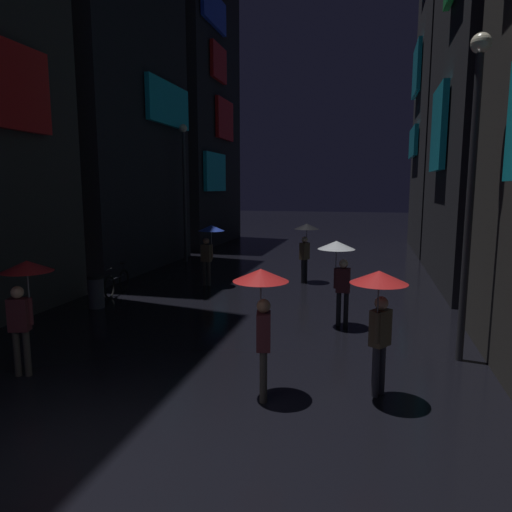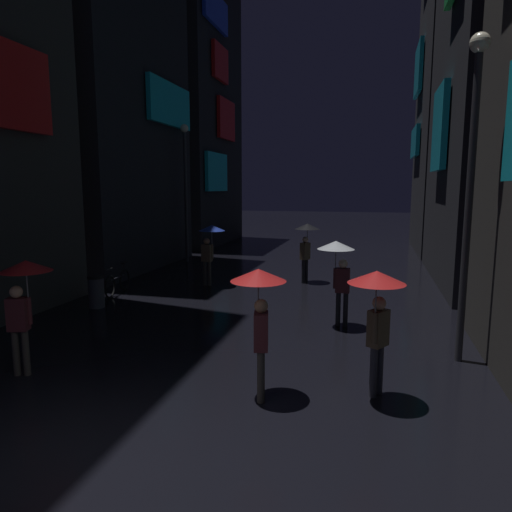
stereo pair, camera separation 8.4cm
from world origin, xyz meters
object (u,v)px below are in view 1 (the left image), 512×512
Objects in this scene: streetlamp_right_near at (472,166)px; pedestrian_near_crossing_red at (25,286)px; pedestrian_foreground_left_red at (379,298)px; bicycle_parked_at_storefront at (117,282)px; streetlamp_left_far at (184,178)px; pedestrian_midstreet_centre_black at (306,236)px; pedestrian_midstreet_left_red at (262,297)px; trash_bin at (96,292)px; pedestrian_foreground_right_clear at (339,259)px; pedestrian_far_right_blue at (210,238)px.

pedestrian_near_crossing_red is at bearing -160.86° from streetlamp_right_near.
pedestrian_foreground_left_red reaches higher than bicycle_parked_at_storefront.
streetlamp_left_far is at bearing 100.10° from pedestrian_near_crossing_red.
pedestrian_midstreet_centre_black is at bearing -28.36° from streetlamp_left_far.
trash_bin is at bearing 143.85° from pedestrian_midstreet_left_red.
pedestrian_near_crossing_red is (-5.21, -4.40, 0.00)m from pedestrian_foreground_right_clear.
pedestrian_near_crossing_red is 13.05m from streetlamp_left_far.
bicycle_parked_at_storefront is (-7.97, 5.49, -1.28)m from pedestrian_foreground_left_red.
pedestrian_foreground_right_clear is 1.00× the size of pedestrian_foreground_left_red.
pedestrian_foreground_right_clear is 0.35× the size of streetlamp_right_near.
bicycle_parked_at_storefront is at bearing -148.94° from pedestrian_midstreet_centre_black.
pedestrian_midstreet_left_red is (0.57, -9.26, 0.00)m from pedestrian_midstreet_centre_black.
trash_bin is (-7.67, 3.88, -1.20)m from pedestrian_foreground_left_red.
streetlamp_left_far is at bearing 121.56° from pedestrian_far_right_blue.
pedestrian_far_right_blue is 1.00× the size of pedestrian_foreground_left_red.
streetlamp_right_near reaches higher than pedestrian_foreground_left_red.
pedestrian_foreground_right_clear is at bearing 103.24° from pedestrian_foreground_left_red.
pedestrian_foreground_right_clear reaches higher than trash_bin.
pedestrian_near_crossing_red is at bearing -94.18° from pedestrian_far_right_blue.
pedestrian_midstreet_left_red is at bearing -36.15° from trash_bin.
pedestrian_far_right_blue is 9.18m from streetlamp_right_near.
pedestrian_far_right_blue is at bearing 143.19° from streetlamp_right_near.
trash_bin is (0.30, -1.62, 0.08)m from bicycle_parked_at_storefront.
pedestrian_foreground_right_clear is 1.00× the size of pedestrian_midstreet_centre_black.
streetlamp_left_far is 1.00× the size of streetlamp_right_near.
pedestrian_foreground_right_clear is at bearing 77.68° from pedestrian_midstreet_left_red.
pedestrian_near_crossing_red is 4.88m from trash_bin.
pedestrian_midstreet_centre_black is 9.27m from pedestrian_midstreet_left_red.
trash_bin is (-1.56, 4.46, -1.20)m from pedestrian_near_crossing_red.
pedestrian_far_right_blue is 5.84m from streetlamp_left_far.
pedestrian_midstreet_left_red is 1.00× the size of pedestrian_near_crossing_red.
pedestrian_midstreet_left_red and pedestrian_foreground_left_red have the same top height.
streetlamp_left_far is at bearing 117.69° from pedestrian_midstreet_left_red.
streetlamp_right_near reaches higher than pedestrian_foreground_right_clear.
pedestrian_foreground_right_clear is 1.00× the size of pedestrian_near_crossing_red.
pedestrian_midstreet_centre_black is at bearing 93.53° from pedestrian_midstreet_left_red.
streetlamp_right_near is at bearing -44.96° from streetlamp_left_far.
pedestrian_far_right_blue and pedestrian_foreground_right_clear have the same top height.
streetlamp_right_near is 6.61× the size of trash_bin.
streetlamp_right_near is at bearing -19.47° from bicycle_parked_at_storefront.
pedestrian_midstreet_centre_black is 7.12m from streetlamp_left_far.
trash_bin is at bearing -120.95° from pedestrian_far_right_blue.
pedestrian_midstreet_left_red is 0.34× the size of streetlamp_left_far.
pedestrian_midstreet_left_red is at bearing -64.73° from pedestrian_far_right_blue.
bicycle_parked_at_storefront is at bearing -86.54° from streetlamp_left_far.
pedestrian_midstreet_centre_black is (-1.49, 5.04, 0.00)m from pedestrian_foreground_right_clear.
streetlamp_right_near is 10.03m from trash_bin.
pedestrian_foreground_left_red is 14.86m from streetlamp_left_far.
pedestrian_far_right_blue reaches higher than bicycle_parked_at_storefront.
pedestrian_foreground_left_red is at bearing 12.43° from pedestrian_midstreet_left_red.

